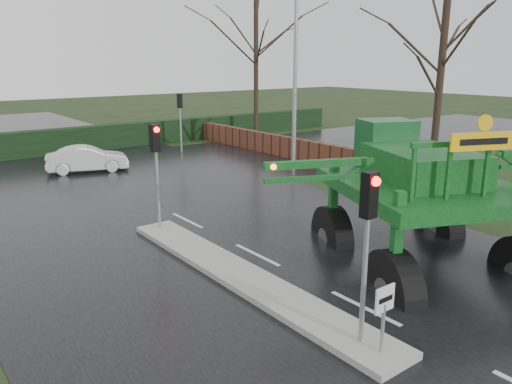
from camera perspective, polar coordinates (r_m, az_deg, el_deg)
ground at (r=11.85m, az=12.30°, el=-12.90°), size 140.00×140.00×0.00m
road_main at (r=19.31m, az=-10.82°, el=-1.80°), size 14.00×80.00×0.02m
road_cross at (r=24.66m, az=-17.16°, el=1.43°), size 80.00×12.00×0.02m
median_island at (r=12.99m, az=-1.77°, el=-9.56°), size 1.20×10.00×0.16m
hedge_row at (r=32.04m, az=-22.36°, el=5.30°), size 44.00×0.90×1.50m
brick_wall at (r=29.74m, az=2.05°, el=5.45°), size 0.40×20.00×1.20m
keep_left_sign at (r=9.64m, az=14.43°, el=-12.78°), size 0.50×0.07×1.35m
traffic_signal_near at (r=9.33m, az=12.67°, el=-3.39°), size 0.26×0.33×3.52m
traffic_signal_mid at (r=15.96m, az=-11.33°, el=4.23°), size 0.26×0.33×3.52m
traffic_signal_far at (r=30.54m, az=-8.69°, el=9.31°), size 0.26×0.33×3.52m
street_light_right at (r=24.80m, az=4.00°, el=16.06°), size 3.85×0.30×10.00m
tree_right_near at (r=23.38m, az=20.42°, el=13.33°), size 5.60×5.60×9.64m
tree_right_far at (r=34.82m, az=0.01°, el=16.57°), size 7.00×7.00×12.05m
crop_sprayer at (r=12.15m, az=15.58°, el=0.30°), size 8.82×7.16×5.31m
white_sedan at (r=26.52m, az=-18.59°, el=2.20°), size 4.15×2.47×1.29m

